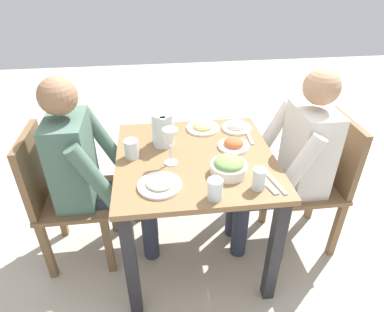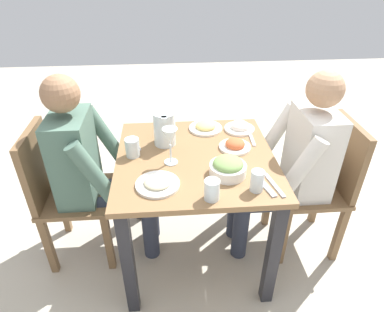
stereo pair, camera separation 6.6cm
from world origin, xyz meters
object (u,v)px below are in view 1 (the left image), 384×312
object	(u,v)px
water_glass_by_pitcher	(259,179)
chair_far	(59,193)
diner_near	(291,159)
salad_bowl	(229,166)
plate_fries	(203,126)
water_glass_far_right	(132,149)
water_glass_center	(215,189)
wine_glass	(170,139)
plate_beans	(160,184)
water_pitcher	(163,129)
diner_far	(91,169)
chair_near	(320,177)
dining_table	(195,177)
plate_yoghurt	(237,126)
plate_rice_curry	(234,144)

from	to	relation	value
water_glass_by_pitcher	chair_far	bearing A→B (deg)	68.68
diner_near	salad_bowl	world-z (taller)	diner_near
plate_fries	water_glass_far_right	xyz separation A→B (m)	(-0.27, 0.42, 0.03)
water_glass_center	wine_glass	xyz separation A→B (m)	(0.30, 0.17, 0.09)
plate_beans	plate_fries	bearing A→B (deg)	-27.97
plate_beans	water_glass_by_pitcher	bearing A→B (deg)	-98.70
water_pitcher	water_glass_center	distance (m)	0.54
plate_fries	wine_glass	world-z (taller)	wine_glass
diner_far	plate_fries	xyz separation A→B (m)	(0.21, -0.65, 0.11)
chair_near	wine_glass	size ratio (longest dim) A/B	4.39
chair_far	diner_far	size ratio (longest dim) A/B	0.74
dining_table	chair_far	xyz separation A→B (m)	(0.09, 0.77, -0.11)
diner_near	water_glass_center	xyz separation A→B (m)	(-0.40, 0.52, 0.14)
plate_yoghurt	water_glass_by_pitcher	xyz separation A→B (m)	(-0.58, 0.04, 0.03)
plate_beans	wine_glass	distance (m)	0.24
chair_far	wine_glass	distance (m)	0.75
salad_bowl	water_glass_by_pitcher	distance (m)	0.17
chair_far	diner_near	size ratio (longest dim) A/B	0.74
water_glass_by_pitcher	plate_rice_curry	bearing A→B (deg)	4.20
plate_yoghurt	water_pitcher	bearing A→B (deg)	105.89
wine_glass	chair_near	bearing A→B (deg)	-83.88
plate_rice_curry	plate_yoghurt	world-z (taller)	plate_yoghurt
diner_near	plate_fries	size ratio (longest dim) A/B	5.81
dining_table	plate_yoghurt	xyz separation A→B (m)	(0.28, -0.29, 0.15)
dining_table	plate_beans	bearing A→B (deg)	140.05
water_glass_far_right	water_pitcher	bearing A→B (deg)	-56.23
chair_near	plate_beans	size ratio (longest dim) A/B	4.18
diner_far	water_pitcher	xyz separation A→B (m)	(0.06, -0.40, 0.19)
water_glass_by_pitcher	wine_glass	bearing A→B (deg)	56.00
water_glass_by_pitcher	diner_near	bearing A→B (deg)	-41.54
salad_bowl	water_glass_by_pitcher	world-z (taller)	water_glass_by_pitcher
diner_near	diner_far	distance (m)	1.13
chair_near	water_glass_far_right	bearing A→B (deg)	90.71
dining_table	water_pitcher	distance (m)	0.32
diner_far	plate_beans	size ratio (longest dim) A/B	5.61
diner_near	plate_fries	bearing A→B (deg)	62.10
water_glass_by_pitcher	chair_near	bearing A→B (deg)	-55.64
plate_rice_curry	water_glass_by_pitcher	distance (m)	0.38
water_glass_center	wine_glass	bearing A→B (deg)	29.55
dining_table	wine_glass	world-z (taller)	wine_glass
plate_yoghurt	water_glass_center	xyz separation A→B (m)	(-0.63, 0.25, 0.03)
water_pitcher	plate_rice_curry	world-z (taller)	water_pitcher
chair_far	water_pitcher	size ratio (longest dim) A/B	4.53
chair_near	plate_fries	bearing A→B (deg)	69.65
chair_far	water_glass_center	xyz separation A→B (m)	(-0.44, -0.81, 0.29)
water_glass_by_pitcher	water_glass_far_right	distance (m)	0.67
diner_far	wine_glass	bearing A→B (deg)	-107.94
water_glass_center	plate_yoghurt	bearing A→B (deg)	-21.77
chair_far	wine_glass	xyz separation A→B (m)	(-0.14, -0.64, 0.38)
water_pitcher	water_glass_far_right	bearing A→B (deg)	123.77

